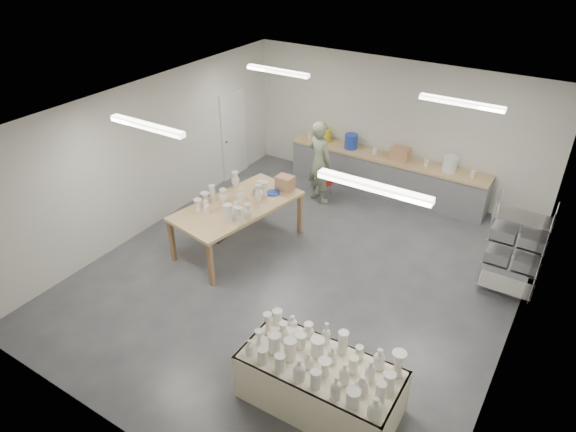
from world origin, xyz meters
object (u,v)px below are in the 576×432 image
Objects in this scene: drying_table at (320,381)px; red_stool at (325,183)px; work_table at (241,203)px; potter at (320,162)px.

drying_table is 5.85m from red_stool.
drying_table is at bearing -28.52° from work_table.
drying_table is 4.04m from work_table.
drying_table is 5.32× the size of red_stool.
red_stool is at bearing 117.16° from drying_table.
drying_table is at bearing -61.94° from red_stool.
potter is at bearing -90.00° from red_stool.
drying_table is 1.12× the size of potter.
work_table reaches higher than drying_table.
work_table is at bearing -98.08° from red_stool.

